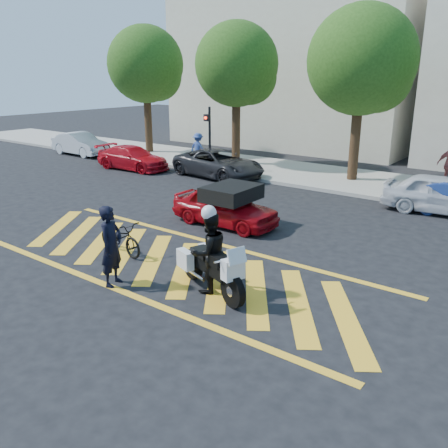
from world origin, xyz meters
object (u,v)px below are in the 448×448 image
Objects in this scene: bicycle at (120,237)px; red_convertible at (225,207)px; parked_far_left at (80,144)px; officer_moto at (209,253)px; parked_left at (133,158)px; parked_mid_left at (218,164)px; officer_bike at (111,246)px; police_motorcycle at (210,267)px; parked_mid_right at (443,194)px.

bicycle is 0.49× the size of red_convertible.
parked_far_left reaches higher than bicycle.
parked_left is at bearing -105.78° from officer_moto.
parked_far_left is 0.86× the size of parked_mid_left.
red_convertible reaches higher than parked_left.
bicycle is 17.24m from parked_far_left.
police_motorcycle is (2.04, 1.11, -0.37)m from officer_bike.
parked_far_left is at bearing 68.67° from red_convertible.
red_convertible is 0.77× the size of parked_mid_left.
parked_left is (-12.07, 8.72, -0.01)m from police_motorcycle.
parked_mid_right is at bearing -43.79° from red_convertible.
officer_bike is 11.91m from parked_mid_right.
parked_far_left is at bearing 171.29° from police_motorcycle.
parked_mid_left is at bearing 7.47° from officer_bike.
parked_mid_right is (4.67, 10.95, -0.27)m from officer_bike.
parked_left is (-8.60, 8.35, 0.12)m from bicycle.
officer_bike reaches higher than parked_mid_left.
parked_mid_right reaches higher than parked_far_left.
bicycle is at bearing 141.19° from parked_mid_right.
officer_bike reaches higher than parked_far_left.
parked_far_left is (-14.40, 9.48, 0.19)m from bicycle.
parked_mid_right reaches higher than parked_mid_left.
red_convertible is 10.43m from parked_left.
officer_bike is at bearing -146.71° from parked_mid_left.
officer_bike is 14.04m from parked_left.
police_motorcycle is 0.60× the size of parked_far_left.
parked_left is at bearing -100.13° from parked_far_left.
police_motorcycle is 0.34m from officer_moto.
officer_moto is 0.47× the size of parked_far_left.
parked_mid_right reaches higher than parked_left.
parked_far_left is at bearing 36.83° from officer_bike.
red_convertible is 0.90× the size of parked_far_left.
parked_left reaches higher than police_motorcycle.
parked_far_left is 0.99× the size of parked_mid_right.
parked_mid_right reaches higher than bicycle.
officer_bike is 2.30m from officer_moto.
parked_mid_right is at bearing -174.87° from officer_moto.
parked_mid_right is (2.64, 9.86, -0.25)m from officer_moto.
parked_left is 0.87× the size of parked_mid_left.
parked_mid_right is at bearing -82.67° from parked_mid_left.
officer_moto is (2.03, 1.09, -0.02)m from officer_bike.
parked_mid_left is (-5.33, 10.95, -0.31)m from officer_bike.
bicycle is (-1.43, 1.47, -0.49)m from officer_bike.
officer_moto is at bearing -118.03° from parked_far_left.
officer_bike reaches higher than police_motorcycle.
bicycle is 3.86m from red_convertible.
police_motorcycle is 14.89m from parked_left.
officer_bike is 0.48× the size of parked_far_left.
red_convertible is at bearing -133.30° from parked_mid_left.
parked_far_left reaches higher than parked_left.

